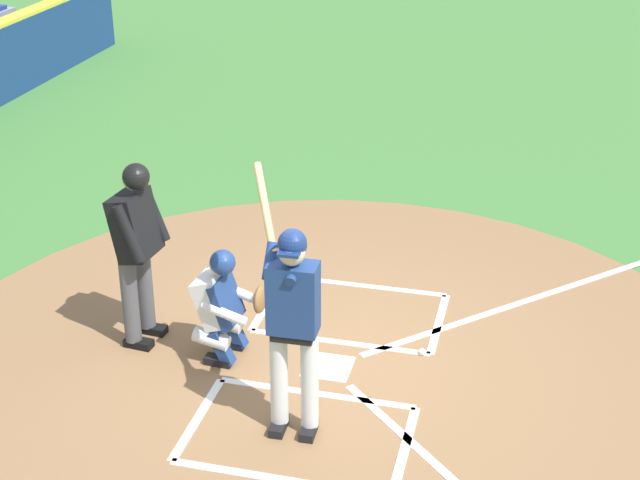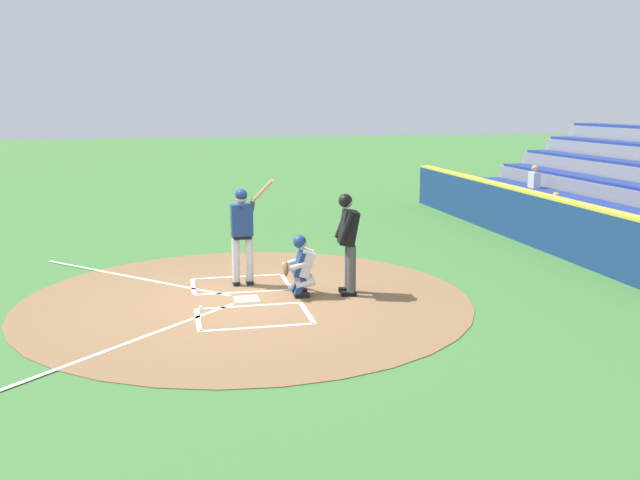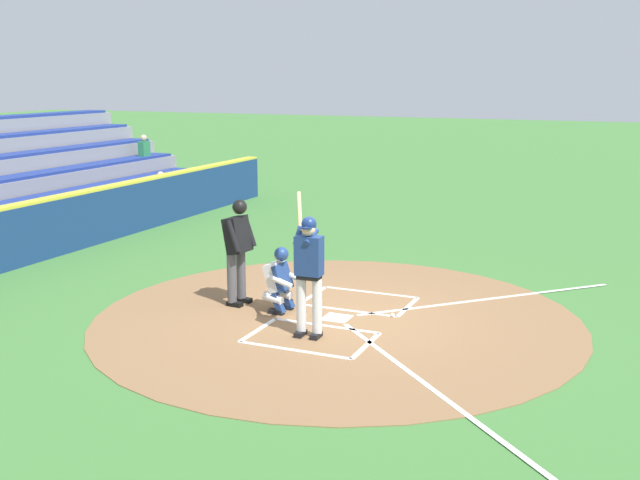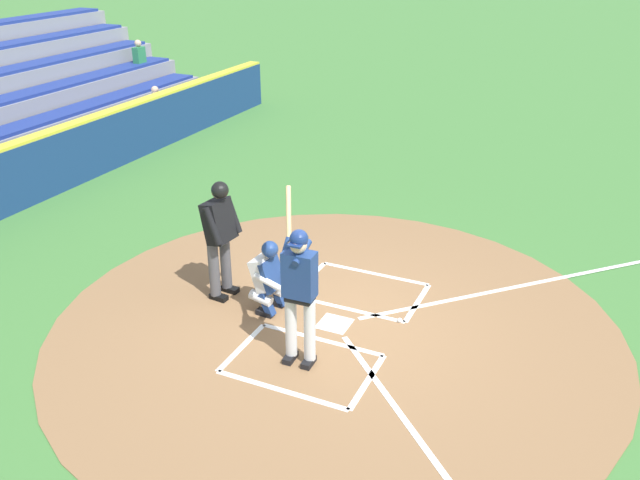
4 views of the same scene
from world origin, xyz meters
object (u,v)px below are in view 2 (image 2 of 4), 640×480
object	(u,v)px
baseball	(201,307)
batter	(243,229)
catcher	(301,265)
plate_umpire	(348,237)

from	to	relation	value
baseball	batter	bearing A→B (deg)	-31.84
batter	baseball	distance (m)	1.98
catcher	plate_umpire	size ratio (longest dim) A/B	0.61
catcher	baseball	world-z (taller)	catcher
batter	baseball	world-z (taller)	batter
catcher	baseball	size ratio (longest dim) A/B	15.27
plate_umpire	baseball	size ratio (longest dim) A/B	25.20
batter	catcher	bearing A→B (deg)	-135.54
catcher	plate_umpire	distance (m)	0.99
batter	plate_umpire	bearing A→B (deg)	-119.78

